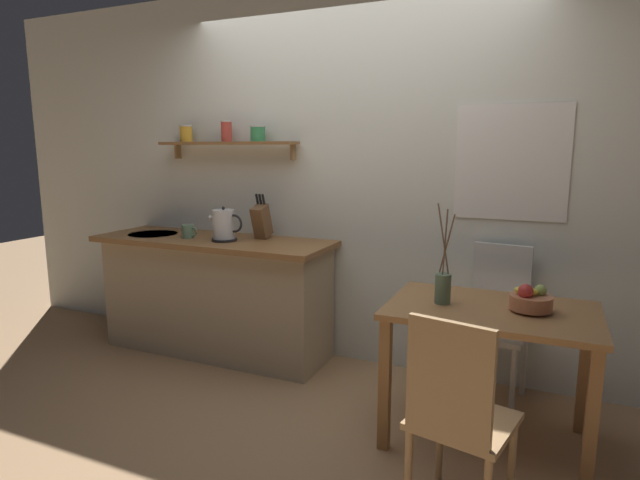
% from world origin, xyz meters
% --- Properties ---
extents(ground_plane, '(14.00, 14.00, 0.00)m').
position_xyz_m(ground_plane, '(0.00, 0.00, 0.00)').
color(ground_plane, '#A87F56').
extents(back_wall, '(6.80, 0.11, 2.70)m').
position_xyz_m(back_wall, '(0.20, 0.65, 1.35)').
color(back_wall, silver).
rests_on(back_wall, ground_plane).
extents(kitchen_counter, '(1.83, 0.63, 0.89)m').
position_xyz_m(kitchen_counter, '(-1.00, 0.32, 0.45)').
color(kitchen_counter, tan).
rests_on(kitchen_counter, ground_plane).
extents(wall_shelf, '(1.15, 0.20, 0.29)m').
position_xyz_m(wall_shelf, '(-0.99, 0.49, 1.62)').
color(wall_shelf, brown).
extents(dining_table, '(1.05, 0.70, 0.74)m').
position_xyz_m(dining_table, '(1.04, -0.13, 0.62)').
color(dining_table, '#9E6B3D').
rests_on(dining_table, ground_plane).
extents(dining_chair_near, '(0.46, 0.46, 0.92)m').
position_xyz_m(dining_chair_near, '(1.00, -0.87, 0.51)').
color(dining_chair_near, tan).
rests_on(dining_chair_near, ground_plane).
extents(dining_chair_far, '(0.45, 0.46, 0.96)m').
position_xyz_m(dining_chair_far, '(1.02, 0.42, 0.53)').
color(dining_chair_far, silver).
rests_on(dining_chair_far, ground_plane).
extents(fruit_bowl, '(0.21, 0.21, 0.15)m').
position_xyz_m(fruit_bowl, '(1.23, -0.13, 0.80)').
color(fruit_bowl, '#BC704C').
rests_on(fruit_bowl, dining_table).
extents(twig_vase, '(0.10, 0.08, 0.53)m').
position_xyz_m(twig_vase, '(0.79, -0.16, 0.83)').
color(twig_vase, '#567056').
rests_on(twig_vase, dining_table).
extents(electric_kettle, '(0.27, 0.18, 0.25)m').
position_xyz_m(electric_kettle, '(-0.85, 0.24, 1.00)').
color(electric_kettle, black).
rests_on(electric_kettle, kitchen_counter).
extents(knife_block, '(0.09, 0.19, 0.34)m').
position_xyz_m(knife_block, '(-0.65, 0.42, 1.03)').
color(knife_block, brown).
rests_on(knife_block, kitchen_counter).
extents(coffee_mug_by_sink, '(0.13, 0.09, 0.10)m').
position_xyz_m(coffee_mug_by_sink, '(-1.17, 0.24, 0.94)').
color(coffee_mug_by_sink, slate).
rests_on(coffee_mug_by_sink, kitchen_counter).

